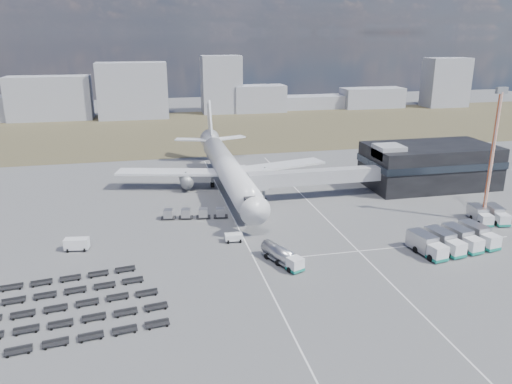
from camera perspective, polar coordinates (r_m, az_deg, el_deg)
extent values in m
plane|color=#565659|center=(89.27, 0.06, -5.63)|extent=(420.00, 420.00, 0.00)
cube|color=#4E462E|center=(194.05, -7.14, 7.10)|extent=(420.00, 90.00, 0.01)
cube|color=silver|center=(93.41, -1.81, -4.54)|extent=(0.25, 110.00, 0.01)
cube|color=silver|center=(98.11, 8.59, -3.62)|extent=(0.25, 110.00, 0.01)
cube|color=silver|center=(90.98, 16.86, -5.97)|extent=(40.00, 0.25, 0.01)
cube|color=black|center=(126.82, 19.22, 2.87)|extent=(30.00, 16.00, 10.00)
cube|color=#262D38|center=(126.54, 19.27, 3.39)|extent=(30.40, 16.40, 1.60)
cube|color=#939399|center=(118.23, 14.96, 4.48)|extent=(6.00, 6.00, 3.00)
cube|color=#939399|center=(110.95, 6.88, 1.76)|extent=(29.80, 3.00, 3.00)
cube|color=#939399|center=(106.88, 0.17, 1.27)|extent=(4.00, 3.60, 3.40)
cylinder|color=slate|center=(108.42, 0.88, 0.10)|extent=(0.70, 0.70, 5.10)
cylinder|color=black|center=(109.07, 0.88, -0.96)|extent=(1.40, 0.90, 1.40)
cylinder|color=silver|center=(115.40, -3.21, 2.59)|extent=(5.60, 48.00, 5.60)
cone|color=silver|center=(90.52, -0.42, -1.69)|extent=(5.60, 5.00, 5.60)
cone|color=silver|center=(142.17, -5.10, 5.78)|extent=(5.60, 8.00, 5.60)
cube|color=black|center=(92.11, -0.69, -0.82)|extent=(2.20, 2.00, 0.80)
cube|color=silver|center=(119.24, -9.78, 2.26)|extent=(25.59, 11.38, 0.50)
cube|color=silver|center=(123.10, 2.40, 2.99)|extent=(25.59, 11.38, 0.50)
cylinder|color=slate|center=(117.98, -7.98, 1.32)|extent=(3.00, 5.00, 3.00)
cylinder|color=slate|center=(120.84, 1.02, 1.89)|extent=(3.00, 5.00, 3.00)
cube|color=silver|center=(143.44, -7.40, 5.97)|extent=(9.49, 5.63, 0.35)
cube|color=silver|center=(144.82, -3.04, 6.20)|extent=(9.49, 5.63, 0.35)
cube|color=silver|center=(144.03, -5.32, 8.23)|extent=(0.50, 9.06, 11.45)
cylinder|color=slate|center=(96.96, -1.11, -2.89)|extent=(0.50, 0.50, 2.50)
cylinder|color=slate|center=(119.87, -5.00, 1.12)|extent=(0.60, 0.60, 2.50)
cylinder|color=slate|center=(120.83, -2.00, 1.31)|extent=(0.60, 0.60, 2.50)
cylinder|color=black|center=(97.23, -1.10, -3.30)|extent=(0.50, 1.20, 1.20)
cube|color=#9597A3|center=(235.91, -26.05, 8.60)|extent=(44.09, 12.00, 10.30)
cube|color=#9597A3|center=(230.79, -22.51, 9.88)|extent=(33.93, 12.00, 18.20)
cube|color=#9597A3|center=(223.80, -13.92, 11.18)|extent=(29.16, 12.00, 23.57)
cube|color=#9597A3|center=(233.32, -3.99, 12.15)|extent=(17.75, 12.00, 25.65)
cube|color=#9597A3|center=(236.68, 0.35, 10.63)|extent=(23.92, 12.00, 12.19)
cube|color=#9597A3|center=(249.74, 6.80, 10.18)|extent=(48.92, 12.00, 6.15)
cube|color=#9597A3|center=(257.01, 13.14, 10.45)|extent=(30.40, 12.00, 9.57)
cube|color=#9597A3|center=(270.66, 20.86, 11.63)|extent=(21.03, 12.00, 23.72)
cube|color=silver|center=(78.19, 4.50, -8.20)|extent=(2.77, 2.77, 2.03)
cube|color=#167D6A|center=(78.54, 4.49, -8.72)|extent=(2.88, 2.88, 0.44)
cylinder|color=#AAAAAE|center=(81.08, 2.56, -6.86)|extent=(4.56, 6.98, 2.21)
cube|color=slate|center=(81.50, 2.55, -7.51)|extent=(4.48, 6.94, 0.31)
cylinder|color=black|center=(80.66, 3.12, -7.98)|extent=(2.50, 1.77, 0.97)
cube|color=silver|center=(88.91, -2.57, -5.25)|extent=(3.21, 1.91, 1.43)
cube|color=silver|center=(90.54, -19.79, -5.66)|extent=(4.20, 2.33, 2.15)
cube|color=silver|center=(124.99, -1.26, 2.08)|extent=(3.90, 6.73, 2.95)
cube|color=#167D6A|center=(125.33, -1.25, 1.55)|extent=(4.03, 6.85, 0.47)
cube|color=silver|center=(86.56, 20.05, -6.52)|extent=(2.92, 2.83, 2.44)
cube|color=#167D6A|center=(86.93, 19.99, -7.08)|extent=(3.05, 2.96, 0.50)
cube|color=#AAAAAE|center=(89.01, 18.43, -5.35)|extent=(3.48, 5.48, 2.89)
cube|color=silver|center=(89.01, 21.87, -6.05)|extent=(2.92, 2.83, 2.44)
cube|color=#167D6A|center=(89.38, 21.81, -6.61)|extent=(3.05, 2.96, 0.50)
cube|color=#AAAAAE|center=(91.40, 20.25, -4.94)|extent=(3.48, 5.48, 2.89)
cube|color=silver|center=(91.56, 23.60, -5.61)|extent=(2.92, 2.83, 2.44)
cube|color=#167D6A|center=(91.91, 23.52, -6.15)|extent=(3.05, 2.96, 0.50)
cube|color=#AAAAAE|center=(93.88, 21.97, -4.54)|extent=(3.48, 5.48, 2.89)
cube|color=silver|center=(94.18, 25.22, -5.19)|extent=(2.92, 2.83, 2.44)
cube|color=#167D6A|center=(94.53, 25.14, -5.72)|extent=(3.05, 2.96, 0.50)
cube|color=#AAAAAE|center=(96.44, 23.59, -4.16)|extent=(3.48, 5.48, 2.89)
cube|color=silver|center=(105.02, 24.77, -2.93)|extent=(2.57, 2.48, 2.16)
cube|color=#167D6A|center=(105.30, 24.71, -3.36)|extent=(2.68, 2.60, 0.44)
cube|color=#AAAAAE|center=(107.73, 23.97, -2.10)|extent=(3.03, 4.82, 2.55)
cube|color=silver|center=(106.63, 26.35, -2.85)|extent=(2.57, 2.48, 2.16)
cube|color=#167D6A|center=(106.90, 26.29, -3.27)|extent=(2.68, 2.60, 0.44)
cube|color=#AAAAAE|center=(109.30, 25.52, -2.04)|extent=(3.03, 4.82, 2.55)
cube|color=black|center=(100.81, -9.99, -2.91)|extent=(3.03, 2.11, 0.19)
cube|color=#AAAAAE|center=(100.49, -10.01, -2.42)|extent=(1.96, 1.96, 1.62)
cube|color=black|center=(100.53, -8.02, -2.87)|extent=(3.03, 2.11, 0.19)
cube|color=#AAAAAE|center=(100.21, -8.04, -2.38)|extent=(1.96, 1.96, 1.62)
cube|color=black|center=(100.37, -6.04, -2.82)|extent=(3.03, 2.11, 0.19)
cube|color=#AAAAAE|center=(100.05, -6.06, -2.33)|extent=(1.96, 1.96, 1.62)
cube|color=black|center=(100.33, -4.06, -2.78)|extent=(3.03, 2.11, 0.19)
cube|color=#AAAAAE|center=(100.01, -4.07, -2.28)|extent=(1.96, 1.96, 1.62)
cube|color=black|center=(66.19, -20.15, -15.46)|extent=(24.10, 4.85, 0.72)
cube|color=black|center=(69.81, -20.23, -13.62)|extent=(24.10, 4.85, 0.72)
cube|color=black|center=(73.49, -20.31, -11.96)|extent=(24.10, 4.85, 0.72)
cube|color=black|center=(77.22, -20.37, -10.47)|extent=(20.12, 4.29, 0.72)
cube|color=black|center=(81.00, -20.43, -9.11)|extent=(20.12, 4.29, 0.72)
cylinder|color=#D55222|center=(104.75, 25.32, 3.42)|extent=(0.70, 0.70, 25.13)
cube|color=slate|center=(102.71, 26.28, 10.38)|extent=(2.46, 0.84, 1.21)
cube|color=#565659|center=(108.14, 24.46, -2.95)|extent=(2.01, 2.01, 0.30)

